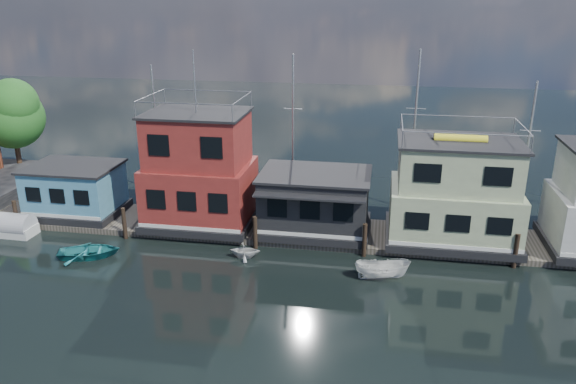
% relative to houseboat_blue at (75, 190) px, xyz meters
% --- Properties ---
extents(ground, '(160.00, 160.00, 0.00)m').
position_rel_houseboat_blue_xyz_m(ground, '(18.00, -12.00, -2.21)').
color(ground, black).
rests_on(ground, ground).
extents(dock, '(48.00, 5.00, 0.40)m').
position_rel_houseboat_blue_xyz_m(dock, '(18.00, 0.00, -2.01)').
color(dock, '#595147').
rests_on(dock, ground).
extents(houseboat_blue, '(6.40, 4.90, 3.66)m').
position_rel_houseboat_blue_xyz_m(houseboat_blue, '(0.00, 0.00, 0.00)').
color(houseboat_blue, black).
rests_on(houseboat_blue, dock).
extents(houseboat_red, '(7.40, 5.90, 11.86)m').
position_rel_houseboat_blue_xyz_m(houseboat_red, '(9.50, 0.00, 1.90)').
color(houseboat_red, black).
rests_on(houseboat_red, dock).
extents(houseboat_dark, '(7.40, 6.10, 4.06)m').
position_rel_houseboat_blue_xyz_m(houseboat_dark, '(17.50, -0.02, 0.21)').
color(houseboat_dark, black).
rests_on(houseboat_dark, dock).
extents(houseboat_green, '(8.40, 5.90, 7.03)m').
position_rel_houseboat_blue_xyz_m(houseboat_green, '(26.50, 0.00, 1.34)').
color(houseboat_green, black).
rests_on(houseboat_green, dock).
extents(pilings, '(42.28, 0.28, 2.20)m').
position_rel_houseboat_blue_xyz_m(pilings, '(17.67, -2.80, -1.11)').
color(pilings, '#2D2116').
rests_on(pilings, ground).
extents(background_masts, '(36.40, 0.16, 12.00)m').
position_rel_houseboat_blue_xyz_m(background_masts, '(22.76, 6.00, 3.35)').
color(background_masts, silver).
rests_on(background_masts, ground).
extents(tarp_runabout, '(4.14, 1.76, 1.66)m').
position_rel_houseboat_blue_xyz_m(tarp_runabout, '(-3.38, -3.54, -1.59)').
color(tarp_runabout, silver).
rests_on(tarp_runabout, ground).
extents(motorboat, '(3.31, 1.58, 1.23)m').
position_rel_houseboat_blue_xyz_m(motorboat, '(22.17, -5.66, -1.59)').
color(motorboat, white).
rests_on(motorboat, ground).
extents(dinghy_white, '(2.09, 1.85, 1.01)m').
position_rel_houseboat_blue_xyz_m(dinghy_white, '(13.66, -4.27, -1.70)').
color(dinghy_white, silver).
rests_on(dinghy_white, ground).
extents(dinghy_teal, '(4.41, 3.75, 0.78)m').
position_rel_houseboat_blue_xyz_m(dinghy_teal, '(4.01, -5.83, -1.82)').
color(dinghy_teal, teal).
rests_on(dinghy_teal, ground).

